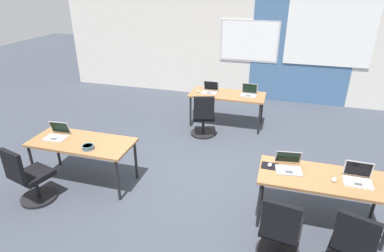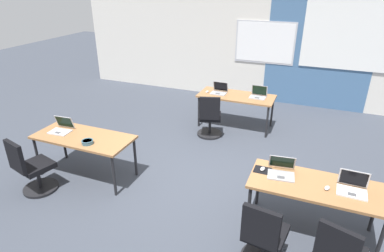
% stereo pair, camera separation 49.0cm
% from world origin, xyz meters
% --- Properties ---
extents(ground_plane, '(24.00, 24.00, 0.00)m').
position_xyz_m(ground_plane, '(0.00, 0.00, 0.00)').
color(ground_plane, '#383D47').
extents(back_wall_assembly, '(10.00, 0.27, 2.80)m').
position_xyz_m(back_wall_assembly, '(0.05, 4.20, 1.41)').
color(back_wall_assembly, silver).
rests_on(back_wall_assembly, ground).
extents(desk_near_left, '(1.60, 0.70, 0.72)m').
position_xyz_m(desk_near_left, '(-1.75, -0.60, 0.66)').
color(desk_near_left, olive).
rests_on(desk_near_left, ground).
extents(desk_near_right, '(1.60, 0.70, 0.72)m').
position_xyz_m(desk_near_right, '(1.75, -0.60, 0.66)').
color(desk_near_right, olive).
rests_on(desk_near_right, ground).
extents(desk_far_center, '(1.60, 0.70, 0.72)m').
position_xyz_m(desk_far_center, '(0.00, 2.20, 0.66)').
color(desk_far_center, olive).
rests_on(desk_far_center, ground).
extents(laptop_far_left, '(0.33, 0.29, 0.23)m').
position_xyz_m(laptop_far_left, '(-0.39, 2.20, 0.77)').
color(laptop_far_left, '#9E9EA3').
rests_on(laptop_far_left, desk_far_center).
extents(mouse_far_left, '(0.06, 0.10, 0.03)m').
position_xyz_m(mouse_far_left, '(-0.64, 2.14, 0.74)').
color(mouse_far_left, silver).
rests_on(mouse_far_left, desk_far_center).
extents(chair_far_left, '(0.55, 0.60, 0.92)m').
position_xyz_m(chair_far_left, '(-0.35, 1.52, 0.38)').
color(chair_far_left, black).
rests_on(chair_far_left, ground).
extents(laptop_near_right_inner, '(0.37, 0.36, 0.22)m').
position_xyz_m(laptop_near_right_inner, '(1.31, -0.53, 0.77)').
color(laptop_near_right_inner, '#9E9EA3').
rests_on(laptop_near_right_inner, desk_near_right).
extents(mousepad_near_right_inner, '(0.22, 0.19, 0.00)m').
position_xyz_m(mousepad_near_right_inner, '(1.08, -0.52, 0.72)').
color(mousepad_near_right_inner, black).
rests_on(mousepad_near_right_inner, desk_near_right).
extents(mouse_near_right_inner, '(0.07, 0.11, 0.03)m').
position_xyz_m(mouse_near_right_inner, '(1.08, -0.52, 0.74)').
color(mouse_near_right_inner, '#B2B2B7').
rests_on(mouse_near_right_inner, mousepad_near_right_inner).
extents(chair_near_right_inner, '(0.52, 0.56, 0.92)m').
position_xyz_m(chair_near_right_inner, '(1.28, -1.38, 0.38)').
color(chair_near_right_inner, black).
rests_on(chair_near_right_inner, ground).
extents(laptop_far_right, '(0.34, 0.28, 0.24)m').
position_xyz_m(laptop_far_right, '(0.45, 2.25, 0.77)').
color(laptop_far_right, '#9E9EA3').
rests_on(laptop_far_right, desk_far_center).
extents(laptop_near_left_end, '(0.35, 0.32, 0.23)m').
position_xyz_m(laptop_near_left_end, '(-2.19, -0.58, 0.77)').
color(laptop_near_left_end, '#B7B7BC').
rests_on(laptop_near_left_end, desk_near_left).
extents(chair_near_left_end, '(0.54, 0.59, 0.92)m').
position_xyz_m(chair_near_left_end, '(-2.20, -1.28, 0.38)').
color(chair_near_left_end, black).
rests_on(chair_near_left_end, ground).
extents(laptop_near_right_end, '(0.34, 0.28, 0.24)m').
position_xyz_m(laptop_near_right_end, '(2.14, -0.58, 0.77)').
color(laptop_near_right_end, silver).
rests_on(laptop_near_right_end, desk_near_right).
extents(mouse_near_right_end, '(0.08, 0.11, 0.03)m').
position_xyz_m(mouse_near_right_end, '(1.87, -0.65, 0.74)').
color(mouse_near_right_end, '#B2B2B7').
rests_on(mouse_near_right_end, desk_near_right).
extents(snack_bowl, '(0.18, 0.18, 0.06)m').
position_xyz_m(snack_bowl, '(-1.52, -0.78, 0.76)').
color(snack_bowl, '#3D6070').
rests_on(snack_bowl, desk_near_left).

